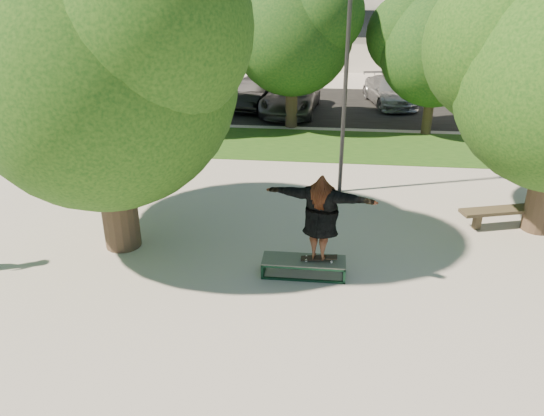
# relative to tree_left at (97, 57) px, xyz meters

# --- Properties ---
(ground) EXTENTS (120.00, 120.00, 0.00)m
(ground) POSITION_rel_tree_left_xyz_m (4.29, -1.09, -4.42)
(ground) COLOR #ABA59D
(ground) RESTS_ON ground
(grass_strip) EXTENTS (30.00, 4.00, 0.02)m
(grass_strip) POSITION_rel_tree_left_xyz_m (5.29, 8.41, -4.41)
(grass_strip) COLOR #1A4413
(grass_strip) RESTS_ON ground
(asphalt_strip) EXTENTS (40.00, 8.00, 0.01)m
(asphalt_strip) POSITION_rel_tree_left_xyz_m (4.29, 14.91, -4.42)
(asphalt_strip) COLOR black
(asphalt_strip) RESTS_ON ground
(tree_left) EXTENTS (6.96, 5.95, 7.12)m
(tree_left) POSITION_rel_tree_left_xyz_m (0.00, 0.00, 0.00)
(tree_left) COLOR #38281E
(tree_left) RESTS_ON ground
(bg_tree_left) EXTENTS (5.28, 4.51, 5.77)m
(bg_tree_left) POSITION_rel_tree_left_xyz_m (-2.28, 9.98, -0.69)
(bg_tree_left) COLOR #38281E
(bg_tree_left) RESTS_ON ground
(bg_tree_mid) EXTENTS (5.76, 4.92, 6.24)m
(bg_tree_mid) POSITION_rel_tree_left_xyz_m (3.22, 10.98, -0.41)
(bg_tree_mid) COLOR #38281E
(bg_tree_mid) RESTS_ON ground
(bg_tree_right) EXTENTS (5.04, 4.31, 5.43)m
(bg_tree_right) POSITION_rel_tree_left_xyz_m (8.73, 10.47, -0.93)
(bg_tree_right) COLOR #38281E
(bg_tree_right) RESTS_ON ground
(lamppost) EXTENTS (0.25, 0.15, 6.11)m
(lamppost) POSITION_rel_tree_left_xyz_m (5.29, 3.91, -1.27)
(lamppost) COLOR #2D2D30
(lamppost) RESTS_ON ground
(grind_box) EXTENTS (1.80, 0.60, 0.38)m
(grind_box) POSITION_rel_tree_left_xyz_m (4.48, -0.96, -4.23)
(grind_box) COLOR #113422
(grind_box) RESTS_ON ground
(skater_rig) EXTENTS (2.41, 1.14, 1.97)m
(skater_rig) POSITION_rel_tree_left_xyz_m (4.81, -0.96, -3.02)
(skater_rig) COLOR white
(skater_rig) RESTS_ON grind_box
(bench) EXTENTS (3.32, 1.36, 0.51)m
(bench) POSITION_rel_tree_left_xyz_m (9.94, 2.11, -3.99)
(bench) COLOR #483D2B
(bench) RESTS_ON ground
(car_silver_a) EXTENTS (2.57, 4.92, 1.60)m
(car_silver_a) POSITION_rel_tree_left_xyz_m (-0.32, 15.41, -3.62)
(car_silver_a) COLOR silver
(car_silver_a) RESTS_ON asphalt_strip
(car_dark) EXTENTS (2.24, 4.31, 1.35)m
(car_dark) POSITION_rel_tree_left_xyz_m (1.40, 14.13, -3.75)
(car_dark) COLOR black
(car_dark) RESTS_ON asphalt_strip
(car_grey) EXTENTS (2.68, 5.24, 1.41)m
(car_grey) POSITION_rel_tree_left_xyz_m (3.09, 13.27, -3.71)
(car_grey) COLOR #515055
(car_grey) RESTS_ON asphalt_strip
(car_silver_b) EXTENTS (2.69, 4.74, 1.30)m
(car_silver_b) POSITION_rel_tree_left_xyz_m (7.74, 15.41, -3.77)
(car_silver_b) COLOR #ACACB1
(car_silver_b) RESTS_ON asphalt_strip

